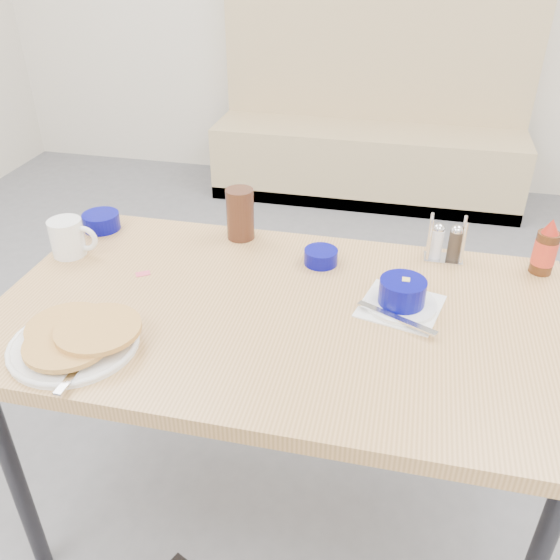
% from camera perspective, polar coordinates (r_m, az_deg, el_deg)
% --- Properties ---
extents(booth_bench, '(1.90, 0.56, 1.22)m').
position_cam_1_polar(booth_bench, '(3.90, 8.53, 13.20)').
color(booth_bench, tan).
rests_on(booth_bench, ground).
extents(dining_table, '(1.40, 0.80, 0.76)m').
position_cam_1_polar(dining_table, '(1.48, 0.06, -4.80)').
color(dining_table, tan).
rests_on(dining_table, ground).
extents(pancake_plate, '(0.29, 0.31, 0.05)m').
position_cam_1_polar(pancake_plate, '(1.39, -19.03, -5.34)').
color(pancake_plate, white).
rests_on(pancake_plate, dining_table).
extents(coffee_mug, '(0.14, 0.09, 0.10)m').
position_cam_1_polar(coffee_mug, '(1.75, -19.68, 3.90)').
color(coffee_mug, white).
rests_on(coffee_mug, dining_table).
extents(grits_setting, '(0.22, 0.24, 0.08)m').
position_cam_1_polar(grits_setting, '(1.46, 11.64, -1.51)').
color(grits_setting, white).
rests_on(grits_setting, dining_table).
extents(creamer_bowl, '(0.11, 0.11, 0.05)m').
position_cam_1_polar(creamer_bowl, '(1.88, -16.81, 5.42)').
color(creamer_bowl, '#050676').
rests_on(creamer_bowl, dining_table).
extents(butter_bowl, '(0.09, 0.09, 0.04)m').
position_cam_1_polar(butter_bowl, '(1.62, 3.95, 2.25)').
color(butter_bowl, '#050676').
rests_on(butter_bowl, dining_table).
extents(amber_tumbler, '(0.08, 0.08, 0.15)m').
position_cam_1_polar(amber_tumbler, '(1.73, -3.85, 6.36)').
color(amber_tumbler, '#3F2014').
rests_on(amber_tumbler, dining_table).
extents(condiment_caddy, '(0.11, 0.06, 0.13)m').
position_cam_1_polar(condiment_caddy, '(1.69, 15.62, 3.27)').
color(condiment_caddy, silver).
rests_on(condiment_caddy, dining_table).
extents(syrup_bottle, '(0.06, 0.06, 0.16)m').
position_cam_1_polar(syrup_bottle, '(1.71, 24.17, 2.69)').
color(syrup_bottle, '#47230F').
rests_on(syrup_bottle, dining_table).
extents(sugar_wrapper, '(0.04, 0.04, 0.00)m').
position_cam_1_polar(sugar_wrapper, '(1.62, -13.06, 0.59)').
color(sugar_wrapper, '#E94D67').
rests_on(sugar_wrapper, dining_table).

